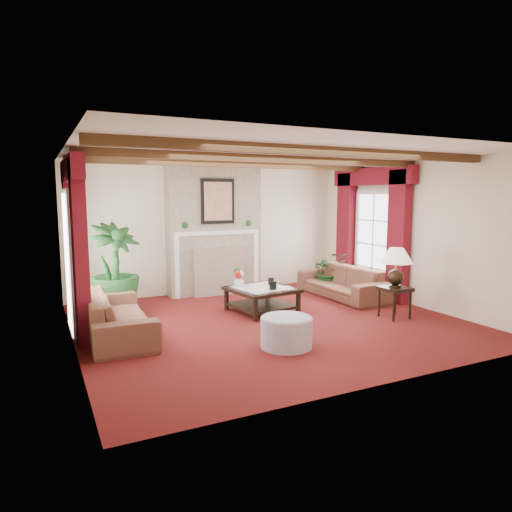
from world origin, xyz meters
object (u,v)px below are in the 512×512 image
coffee_table (262,300)px  side_table (395,302)px  sofa_left (117,307)px  sofa_right (342,277)px  ottoman (286,332)px  potted_palm (115,288)px

coffee_table → side_table: (1.85, -1.35, 0.05)m
sofa_left → sofa_right: (4.56, 0.65, -0.01)m
coffee_table → ottoman: bearing=-115.5°
sofa_right → potted_palm: (-4.38, 0.73, 0.03)m
side_table → sofa_left: bearing=166.7°
sofa_right → ottoman: bearing=-49.8°
sofa_right → ottoman: size_ratio=3.01×
potted_palm → sofa_right: bearing=-9.5°
sofa_right → ottoman: sofa_right is taller
coffee_table → side_table: 2.29m
sofa_left → ottoman: (2.00, -1.56, -0.22)m
potted_palm → sofa_left: bearing=-97.5°
potted_palm → side_table: bearing=-29.9°
sofa_left → potted_palm: bearing=-5.3°
sofa_left → potted_palm: potted_palm is taller
potted_palm → ottoman: bearing=-58.4°
coffee_table → potted_palm: bearing=146.9°
coffee_table → side_table: size_ratio=2.00×
potted_palm → coffee_table: 2.62m
potted_palm → side_table: size_ratio=3.45×
sofa_right → potted_palm: potted_palm is taller
coffee_table → sofa_left: bearing=178.1°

